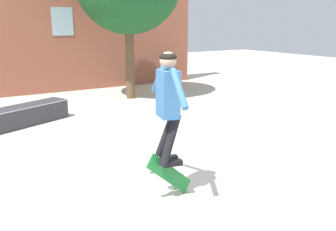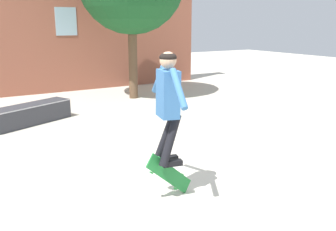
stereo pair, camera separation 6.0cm
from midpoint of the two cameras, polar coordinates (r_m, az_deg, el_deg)
ground_plane at (r=5.49m, az=0.30°, el=-10.80°), size 40.00×40.00×0.00m
building_backdrop at (r=12.99m, az=-19.96°, el=12.70°), size 12.66×0.52×5.26m
skate_ledge at (r=9.20m, az=-20.50°, el=0.11°), size 2.16×1.35×0.46m
skater at (r=4.73m, az=0.38°, el=2.55°), size 0.38×1.23×1.46m
skateboard_flipping at (r=5.05m, az=0.55°, el=-8.93°), size 0.76×0.18×0.70m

